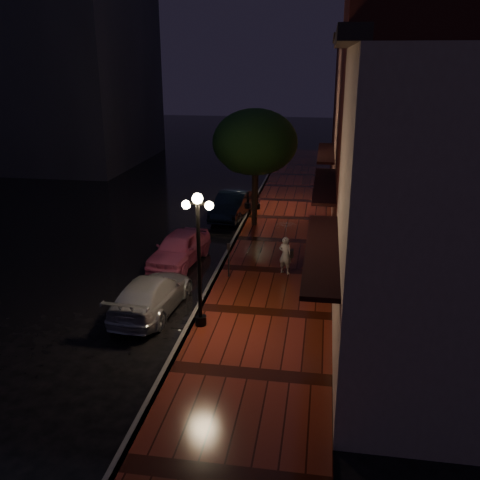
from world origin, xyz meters
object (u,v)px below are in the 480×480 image
Objects in this scene: streetlamp_far at (257,166)px; parking_meter at (229,257)px; silver_car at (151,294)px; navy_car at (232,205)px; streetlamp_near at (199,253)px; street_tree at (255,144)px; woman_with_umbrella at (286,240)px; pink_car at (179,248)px.

streetlamp_far is 3.17× the size of parking_meter.
silver_car is 3.22× the size of parking_meter.
silver_car is at bearing -88.11° from navy_car.
streetlamp_far reaches higher than navy_car.
street_tree is (0.26, 10.99, 1.64)m from streetlamp_near.
navy_car is 2.03× the size of woman_with_umbrella.
streetlamp_near is at bearing -91.35° from street_tree.
pink_car reaches higher than silver_car.
navy_car is 0.98× the size of silver_car.
streetlamp_near reaches higher than pink_car.
streetlamp_far is at bearing 57.48° from navy_car.
streetlamp_far reaches higher than parking_meter.
streetlamp_far is 2.04× the size of woman_with_umbrella.
streetlamp_far is 1.06× the size of pink_car.
streetlamp_far reaches higher than woman_with_umbrella.
silver_car is at bearing -98.40° from streetlamp_far.
street_tree is 7.67m from parking_meter.
parking_meter is (2.35, -1.43, 0.28)m from pink_car.
woman_with_umbrella reaches higher than silver_car.
navy_car is (1.00, 7.04, 0.02)m from pink_car.
woman_with_umbrella reaches higher than pink_car.
streetlamp_far is 9.00m from pink_car.
woman_with_umbrella reaches higher than navy_car.
street_tree reaches higher than silver_car.
street_tree is at bearing -41.23° from navy_car.
streetlamp_far is at bearing -53.04° from woman_with_umbrella.
woman_with_umbrella is at bearing -71.80° from street_tree.
street_tree is 7.00m from pink_car.
parking_meter is at bearing -23.54° from pink_car.
parking_meter is (1.35, -8.46, 0.27)m from navy_car.
streetlamp_far is 2.68m from navy_car.
street_tree is 4.11m from navy_car.
parking_meter is (-2.13, -0.70, -0.58)m from woman_with_umbrella.
streetlamp_near is at bearing -60.66° from pink_car.
silver_car is 5.75m from woman_with_umbrella.
streetlamp_far is at bearing 82.33° from parking_meter.
streetlamp_near is 0.99× the size of silver_car.
navy_car is 11.57m from silver_car.
navy_car is at bearing 90.34° from parking_meter.
streetlamp_far is 9.60m from woman_with_umbrella.
silver_car is at bearing 153.38° from streetlamp_near.
silver_car is 3.75m from parking_meter.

